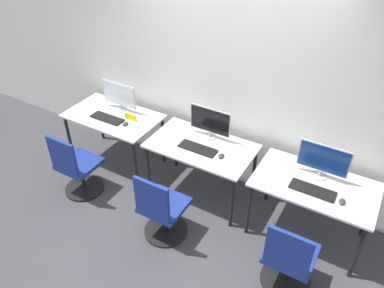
% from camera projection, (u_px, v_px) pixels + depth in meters
% --- Properties ---
extents(ground_plane, '(20.00, 20.00, 0.00)m').
position_uv_depth(ground_plane, '(186.00, 210.00, 4.43)').
color(ground_plane, '#3D3D42').
extents(wall_back, '(12.00, 0.05, 2.80)m').
position_uv_depth(wall_back, '(223.00, 75.00, 4.19)').
color(wall_back, silver).
rests_on(wall_back, ground_plane).
extents(desk_left, '(1.21, 0.71, 0.73)m').
position_uv_depth(desk_left, '(113.00, 120.00, 4.83)').
color(desk_left, silver).
rests_on(desk_left, ground_plane).
extents(monitor_left, '(0.51, 0.16, 0.38)m').
position_uv_depth(monitor_left, '(119.00, 96.00, 4.78)').
color(monitor_left, '#B2B2B7').
rests_on(monitor_left, desk_left).
extents(keyboard_left, '(0.44, 0.16, 0.02)m').
position_uv_depth(keyboard_left, '(107.00, 118.00, 4.70)').
color(keyboard_left, black).
rests_on(keyboard_left, desk_left).
extents(mouse_left, '(0.06, 0.09, 0.03)m').
position_uv_depth(mouse_left, '(125.00, 124.00, 4.59)').
color(mouse_left, '#333333').
rests_on(mouse_left, desk_left).
extents(office_chair_left, '(0.48, 0.48, 0.87)m').
position_uv_depth(office_chair_left, '(77.00, 170.00, 4.48)').
color(office_chair_left, black).
rests_on(office_chair_left, ground_plane).
extents(desk_center, '(1.21, 0.71, 0.73)m').
position_uv_depth(desk_center, '(201.00, 151.00, 4.29)').
color(desk_center, silver).
rests_on(desk_center, ground_plane).
extents(monitor_center, '(0.51, 0.16, 0.38)m').
position_uv_depth(monitor_center, '(210.00, 122.00, 4.27)').
color(monitor_center, '#B2B2B7').
rests_on(monitor_center, desk_center).
extents(keyboard_center, '(0.44, 0.16, 0.02)m').
position_uv_depth(keyboard_center, '(198.00, 148.00, 4.18)').
color(keyboard_center, black).
rests_on(keyboard_center, desk_center).
extents(mouse_center, '(0.06, 0.09, 0.03)m').
position_uv_depth(mouse_center, '(221.00, 156.00, 4.06)').
color(mouse_center, '#333333').
rests_on(mouse_center, desk_center).
extents(office_chair_center, '(0.48, 0.48, 0.87)m').
position_uv_depth(office_chair_center, '(162.00, 212.00, 3.92)').
color(office_chair_center, black).
rests_on(office_chair_center, ground_plane).
extents(desk_right, '(1.21, 0.71, 0.73)m').
position_uv_depth(desk_right, '(314.00, 190.00, 3.76)').
color(desk_right, silver).
rests_on(desk_right, ground_plane).
extents(monitor_right, '(0.51, 0.16, 0.38)m').
position_uv_depth(monitor_right, '(323.00, 160.00, 3.70)').
color(monitor_right, '#B2B2B7').
rests_on(monitor_right, desk_right).
extents(keyboard_right, '(0.44, 0.16, 0.02)m').
position_uv_depth(keyboard_right, '(312.00, 190.00, 3.63)').
color(keyboard_right, black).
rests_on(keyboard_right, desk_right).
extents(mouse_right, '(0.06, 0.09, 0.03)m').
position_uv_depth(mouse_right, '(342.00, 202.00, 3.49)').
color(mouse_right, '#333333').
rests_on(mouse_right, desk_right).
extents(office_chair_right, '(0.48, 0.48, 0.87)m').
position_uv_depth(office_chair_right, '(288.00, 262.00, 3.42)').
color(office_chair_right, black).
rests_on(office_chair_right, ground_plane).
extents(placard_left, '(0.16, 0.03, 0.08)m').
position_uv_depth(placard_left, '(131.00, 117.00, 4.67)').
color(placard_left, yellow).
rests_on(placard_left, desk_left).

